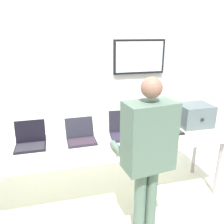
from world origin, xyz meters
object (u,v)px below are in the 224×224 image
at_px(equipment_box, 194,115).
at_px(laptop_station_4, 166,127).
at_px(laptop_station_1, 30,141).
at_px(workbench, 101,144).
at_px(person, 148,148).
at_px(laptop_station_2, 81,136).
at_px(laptop_station_3, 126,130).

height_order(equipment_box, laptop_station_4, equipment_box).
height_order(equipment_box, laptop_station_1, equipment_box).
relative_size(workbench, equipment_box, 7.43).
bearing_deg(workbench, person, -64.26).
bearing_deg(person, laptop_station_2, 127.83).
bearing_deg(person, laptop_station_1, 147.77).
bearing_deg(laptop_station_4, workbench, -176.12).
bearing_deg(person, laptop_station_4, 52.00).
bearing_deg(laptop_station_2, workbench, -12.12).
bearing_deg(laptop_station_1, laptop_station_2, 0.23).
xyz_separation_m(laptop_station_1, laptop_station_4, (1.59, 0.01, -0.01)).
distance_m(laptop_station_2, laptop_station_4, 1.05).
distance_m(equipment_box, laptop_station_2, 1.48).
distance_m(laptop_station_1, laptop_station_3, 1.06).
height_order(laptop_station_4, person, person).
height_order(workbench, person, person).
height_order(laptop_station_1, laptop_station_4, laptop_station_1).
height_order(workbench, laptop_station_2, laptop_station_2).
relative_size(laptop_station_3, person, 0.25).
xyz_separation_m(laptop_station_4, person, (-0.53, -0.68, 0.12)).
distance_m(laptop_station_4, person, 0.87).
relative_size(laptop_station_1, laptop_station_4, 0.93).
relative_size(laptop_station_1, laptop_station_3, 0.79).
xyz_separation_m(equipment_box, laptop_station_1, (-2.02, -0.10, -0.08)).
height_order(equipment_box, laptop_station_2, equipment_box).
relative_size(workbench, person, 1.87).
relative_size(equipment_box, laptop_station_2, 1.20).
xyz_separation_m(laptop_station_2, person, (0.52, -0.67, 0.12)).
bearing_deg(laptop_station_4, laptop_station_2, -179.51).
bearing_deg(workbench, laptop_station_2, 167.88).
relative_size(laptop_station_3, laptop_station_4, 1.18).
xyz_separation_m(workbench, equipment_box, (1.26, 0.14, 0.19)).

